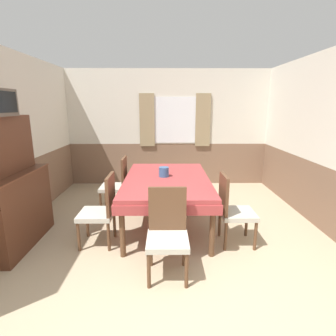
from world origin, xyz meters
The scene contains 10 objects.
wall_back centered at (0.01, 4.48, 1.31)m, with size 4.91×0.10×2.60m.
wall_left centered at (-2.28, 2.23, 1.30)m, with size 0.05×4.85×2.60m.
wall_right centered at (2.28, 2.23, 1.30)m, with size 0.05×4.85×2.60m.
dining_table centered at (-0.03, 2.24, 0.65)m, with size 1.28×1.98×0.75m.
chair_right_near centered at (0.82, 1.66, 0.50)m, with size 0.44×0.44×0.95m.
chair_left_near centered at (-0.89, 1.66, 0.50)m, with size 0.44×0.44×0.95m.
chair_left_far centered at (-0.89, 2.82, 0.50)m, with size 0.44×0.44×0.95m.
chair_head_near centered at (-0.03, 1.03, 0.50)m, with size 0.44×0.44×0.95m.
sideboard centered at (-2.03, 1.64, 0.71)m, with size 0.46×1.20×1.69m.
vase centered at (-0.08, 2.31, 0.83)m, with size 0.15×0.15×0.15m.
Camera 1 is at (-0.05, -1.55, 1.81)m, focal length 28.00 mm.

